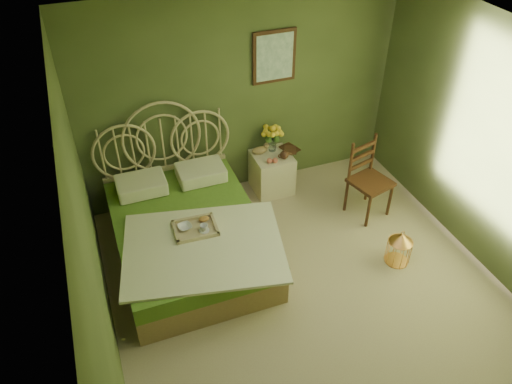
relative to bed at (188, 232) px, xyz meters
name	(u,v)px	position (x,y,z in m)	size (l,w,h in m)	color
floor	(316,303)	(1.03, -1.20, -0.31)	(4.50, 4.50, 0.00)	tan
ceiling	(343,67)	(1.03, -1.20, 2.29)	(4.50, 4.50, 0.00)	silver
wall_back	(242,96)	(1.03, 1.05, 0.99)	(4.00, 4.00, 0.00)	#576535
wall_left	(93,265)	(-0.97, -1.20, 0.99)	(4.50, 4.50, 0.00)	#576535
wall_right	(508,161)	(3.03, -1.20, 0.99)	(4.50, 4.50, 0.00)	#576535
wall_art	(274,57)	(1.44, 1.03, 1.44)	(0.54, 0.04, 0.64)	#341B0E
bed	(188,232)	(0.00, 0.00, 0.00)	(1.83, 2.31, 1.43)	#A18750
nightstand	(272,167)	(1.34, 0.80, 0.04)	(0.49, 0.49, 0.97)	beige
chair	(368,173)	(2.27, -0.01, 0.24)	(0.54, 0.54, 1.00)	#341B0E
birdcage	(399,248)	(2.15, -0.97, -0.12)	(0.27, 0.27, 0.40)	#DB9046
book_lower	(284,151)	(1.52, 0.80, 0.23)	(0.18, 0.24, 0.02)	#381E0F
book_upper	(285,150)	(1.52, 0.80, 0.25)	(0.15, 0.21, 0.02)	#472819
cereal_bowl	(185,227)	(-0.06, -0.20, 0.26)	(0.15, 0.15, 0.04)	white
coffee_cup	(204,228)	(0.12, -0.31, 0.28)	(0.09, 0.09, 0.08)	white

